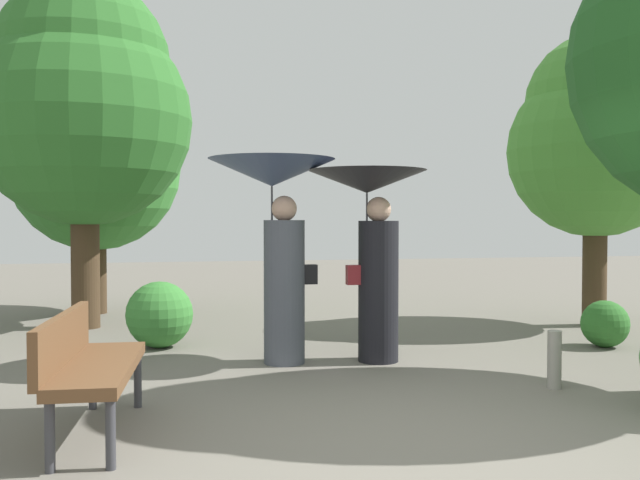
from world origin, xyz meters
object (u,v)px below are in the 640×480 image
object	(u,v)px
person_left	(277,216)
path_marker_post	(554,360)
tree_near_left	(95,154)
tree_mid_left	(84,102)
tree_mid_right	(596,136)
person_right	(372,227)
park_bench	(87,361)

from	to	relation	value
person_left	path_marker_post	distance (m)	2.96
tree_near_left	tree_mid_left	bearing A→B (deg)	-89.78
person_left	tree_mid_right	world-z (taller)	tree_mid_right
path_marker_post	tree_mid_left	bearing A→B (deg)	135.06
person_right	tree_mid_left	world-z (taller)	tree_mid_left
person_right	tree_mid_left	distance (m)	4.62
person_left	tree_mid_left	distance (m)	3.89
tree_mid_left	tree_near_left	bearing A→B (deg)	90.22
tree_near_left	tree_mid_right	world-z (taller)	tree_mid_right
park_bench	tree_near_left	distance (m)	6.65
tree_near_left	tree_mid_right	size ratio (longest dim) A/B	0.98
park_bench	person_left	bearing A→B (deg)	-34.29
person_left	tree_near_left	distance (m)	4.91
tree_near_left	path_marker_post	world-z (taller)	tree_near_left
tree_near_left	tree_mid_right	distance (m)	7.39
person_left	tree_near_left	size ratio (longest dim) A/B	0.53
park_bench	tree_mid_right	distance (m)	7.51
person_left	tree_mid_left	world-z (taller)	tree_mid_left
tree_mid_left	path_marker_post	distance (m)	6.78
person_left	park_bench	xyz separation A→B (m)	(-1.61, -2.04, -1.00)
tree_mid_right	person_right	bearing A→B (deg)	-156.20
tree_mid_right	path_marker_post	xyz separation A→B (m)	(-2.47, -3.06, -2.37)
person_right	tree_mid_right	bearing A→B (deg)	-65.94
person_left	tree_near_left	bearing A→B (deg)	27.24
tree_near_left	tree_mid_left	world-z (taller)	tree_mid_left
tree_mid_left	tree_mid_right	bearing A→B (deg)	-10.83
person_left	person_right	xyz separation A→B (m)	(0.97, -0.11, -0.12)
park_bench	tree_mid_right	world-z (taller)	tree_mid_right
person_right	tree_near_left	distance (m)	5.53
park_bench	tree_near_left	size ratio (longest dim) A/B	0.39
person_left	path_marker_post	xyz separation A→B (m)	(2.19, -1.54, -1.26)
path_marker_post	tree_mid_right	bearing A→B (deg)	51.06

